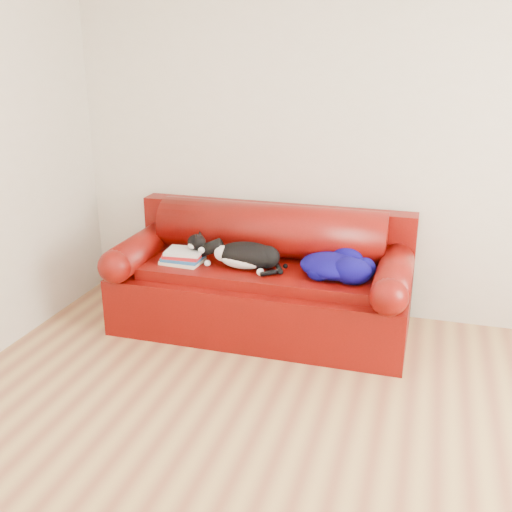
{
  "coord_description": "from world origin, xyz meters",
  "views": [
    {
      "loc": [
        0.47,
        -2.37,
        1.98
      ],
      "look_at": [
        -0.64,
        1.35,
        0.61
      ],
      "focal_mm": 42.0,
      "sensor_mm": 36.0,
      "label": 1
    }
  ],
  "objects_px": {
    "sofa_base": "(262,298)",
    "cat": "(246,256)",
    "blanket": "(336,265)",
    "book_stack": "(184,256)"
  },
  "relations": [
    {
      "from": "blanket",
      "to": "book_stack",
      "type": "bearing_deg",
      "value": -176.27
    },
    {
      "from": "blanket",
      "to": "cat",
      "type": "bearing_deg",
      "value": -175.94
    },
    {
      "from": "book_stack",
      "to": "cat",
      "type": "height_order",
      "value": "cat"
    },
    {
      "from": "book_stack",
      "to": "blanket",
      "type": "distance_m",
      "value": 1.09
    },
    {
      "from": "cat",
      "to": "blanket",
      "type": "xyz_separation_m",
      "value": [
        0.62,
        0.04,
        -0.01
      ]
    },
    {
      "from": "sofa_base",
      "to": "cat",
      "type": "xyz_separation_m",
      "value": [
        -0.08,
        -0.1,
        0.35
      ]
    },
    {
      "from": "cat",
      "to": "blanket",
      "type": "height_order",
      "value": "cat"
    },
    {
      "from": "book_stack",
      "to": "cat",
      "type": "distance_m",
      "value": 0.47
    },
    {
      "from": "sofa_base",
      "to": "book_stack",
      "type": "relative_size",
      "value": 7.13
    },
    {
      "from": "sofa_base",
      "to": "blanket",
      "type": "xyz_separation_m",
      "value": [
        0.54,
        -0.06,
        0.34
      ]
    }
  ]
}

